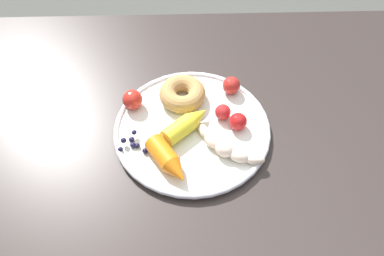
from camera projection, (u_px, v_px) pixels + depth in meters
name	position (u px, v px, depth m)	size (l,w,h in m)	color
ground_plane	(182.00, 253.00, 1.36)	(6.00, 6.00, 0.00)	#4E4F49
dining_table	(177.00, 157.00, 0.86)	(1.20, 0.82, 0.72)	#332B28
plate	(192.00, 129.00, 0.79)	(0.32, 0.32, 0.02)	white
banana	(226.00, 148.00, 0.74)	(0.13, 0.10, 0.03)	beige
carrot_orange	(168.00, 160.00, 0.72)	(0.09, 0.11, 0.04)	orange
carrot_yellow	(187.00, 124.00, 0.77)	(0.11, 0.10, 0.04)	yellow
donut	(182.00, 94.00, 0.82)	(0.10, 0.10, 0.04)	#B4854C
blueberry_pile	(133.00, 143.00, 0.76)	(0.06, 0.05, 0.02)	#191638
tomato_near	(132.00, 100.00, 0.81)	(0.04, 0.04, 0.04)	red
tomato_mid	(238.00, 122.00, 0.77)	(0.04, 0.04, 0.04)	red
tomato_far	(223.00, 112.00, 0.79)	(0.03, 0.03, 0.03)	red
tomato_extra	(231.00, 85.00, 0.83)	(0.04, 0.04, 0.04)	red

